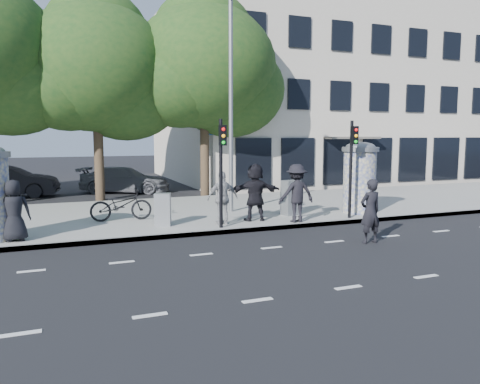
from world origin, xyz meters
name	(u,v)px	position (x,y,z in m)	size (l,w,h in m)	color
ground	(296,261)	(0.00, 0.00, 0.00)	(120.00, 120.00, 0.00)	black
sidewalk	(205,211)	(0.00, 7.50, 0.07)	(40.00, 8.00, 0.15)	gray
curb	(242,230)	(0.00, 3.55, 0.07)	(40.00, 0.10, 0.16)	slate
lane_dash_near	(348,288)	(0.00, -2.20, 0.00)	(32.00, 0.12, 0.01)	silver
lane_dash_far	(272,248)	(0.00, 1.40, 0.00)	(32.00, 0.12, 0.01)	silver
ad_column_right	(360,176)	(5.20, 4.70, 1.54)	(1.36, 1.36, 2.65)	beige
traffic_pole_near	(221,162)	(-0.60, 3.79, 2.23)	(0.22, 0.31, 3.40)	black
traffic_pole_far	(352,159)	(4.20, 3.79, 2.23)	(0.22, 0.31, 3.40)	black
street_lamp	(231,88)	(0.80, 6.63, 4.79)	(0.25, 0.93, 8.00)	slate
tree_near_left	(96,68)	(-3.50, 12.70, 6.06)	(6.80, 6.80, 8.97)	#38281C
tree_center	(204,67)	(1.50, 12.30, 6.31)	(7.00, 7.00, 9.30)	#38281C
building	(312,94)	(12.00, 19.99, 5.99)	(20.30, 15.85, 12.00)	beige
ped_a	(14,210)	(-6.50, 4.15, 1.00)	(0.83, 0.54, 1.71)	black
ped_d	(296,193)	(2.07, 3.85, 1.12)	(1.26, 0.72, 1.95)	black
ped_e	(223,198)	(-0.37, 4.36, 1.02)	(1.02, 0.58, 1.74)	gray
ped_f	(255,192)	(0.88, 4.58, 1.13)	(1.81, 0.65, 1.96)	black
man_road	(370,211)	(2.84, 0.90, 0.92)	(0.67, 0.44, 1.83)	black
bicycle	(121,205)	(-3.37, 6.26, 0.69)	(2.05, 0.72, 1.08)	black
cabinet_left	(163,210)	(-2.24, 4.83, 0.68)	(0.50, 0.37, 1.05)	gray
cabinet_right	(291,198)	(2.54, 5.14, 0.78)	(0.61, 0.44, 1.27)	gray
car_mid	(8,182)	(-7.62, 15.63, 0.77)	(4.69, 1.63, 1.54)	black
car_right	(125,180)	(-1.98, 15.44, 0.68)	(4.70, 1.91, 1.36)	slate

